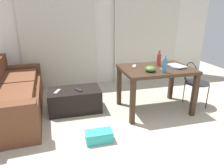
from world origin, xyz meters
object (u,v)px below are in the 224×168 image
(wire_chair, at_px, (194,80))
(bottle_near, at_px, (165,66))
(craft_table, at_px, (156,74))
(tv_remote_primary, at_px, (78,90))
(coffee_table, at_px, (75,100))
(book_stack, at_px, (177,66))
(shoebox, at_px, (99,136))
(bottle_far, at_px, (159,59))
(bowl, at_px, (150,69))
(scissors, at_px, (164,70))
(couch, at_px, (11,95))
(tv_remote_on_table, at_px, (134,66))
(tv_remote_secondary, at_px, (57,92))

(wire_chair, height_order, bottle_near, bottle_near)
(wire_chair, bearing_deg, craft_table, 177.15)
(tv_remote_primary, bearing_deg, coffee_table, 110.17)
(book_stack, bearing_deg, craft_table, 171.17)
(wire_chair, distance_m, shoebox, 1.98)
(bottle_far, xyz_separation_m, tv_remote_primary, (-1.36, 0.14, -0.47))
(coffee_table, relative_size, craft_table, 0.75)
(wire_chair, xyz_separation_m, bowl, (-0.92, -0.15, 0.30))
(craft_table, xyz_separation_m, scissors, (0.07, -0.14, 0.11))
(book_stack, bearing_deg, couch, 169.21)
(wire_chair, height_order, bowl, bowl)
(coffee_table, xyz_separation_m, book_stack, (1.67, -0.37, 0.58))
(bowl, bearing_deg, bottle_near, -31.58)
(bottle_far, bearing_deg, scissors, -96.38)
(craft_table, xyz_separation_m, bottle_near, (-0.02, -0.30, 0.22))
(craft_table, xyz_separation_m, bowl, (-0.20, -0.19, 0.16))
(bowl, height_order, tv_remote_on_table, bowl)
(couch, bearing_deg, tv_remote_on_table, -9.05)
(couch, bearing_deg, bottle_near, -18.02)
(book_stack, bearing_deg, wire_chair, 2.62)
(bowl, bearing_deg, book_stack, 14.19)
(wire_chair, height_order, scissors, wire_chair)
(couch, height_order, tv_remote_primary, couch)
(coffee_table, height_order, shoebox, coffee_table)
(scissors, bearing_deg, wire_chair, 9.10)
(craft_table, height_order, bottle_far, bottle_far)
(bottle_near, distance_m, book_stack, 0.45)
(bottle_near, bearing_deg, couch, 161.98)
(bottle_far, distance_m, tv_remote_primary, 1.44)
(tv_remote_secondary, bearing_deg, book_stack, 14.76)
(coffee_table, distance_m, book_stack, 1.81)
(couch, bearing_deg, book_stack, -10.79)
(scissors, xyz_separation_m, tv_remote_secondary, (-1.67, 0.40, -0.37))
(bottle_far, distance_m, scissors, 0.28)
(tv_remote_primary, bearing_deg, scissors, -45.90)
(tv_remote_primary, distance_m, shoebox, 1.00)
(shoebox, bearing_deg, wire_chair, 19.34)
(book_stack, relative_size, scissors, 2.87)
(wire_chair, height_order, shoebox, wire_chair)
(craft_table, distance_m, wire_chair, 0.74)
(bowl, distance_m, tv_remote_on_table, 0.36)
(couch, bearing_deg, bowl, -16.78)
(couch, xyz_separation_m, coffee_table, (1.02, -0.14, -0.13))
(couch, xyz_separation_m, book_stack, (2.69, -0.51, 0.45))
(scissors, distance_m, tv_remote_secondary, 1.76)
(bowl, height_order, tv_remote_primary, bowl)
(scissors, xyz_separation_m, shoebox, (-1.17, -0.54, -0.68))
(coffee_table, relative_size, bowl, 5.31)
(craft_table, relative_size, book_stack, 3.72)
(bottle_far, distance_m, bowl, 0.43)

